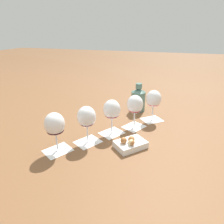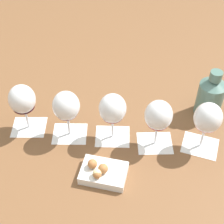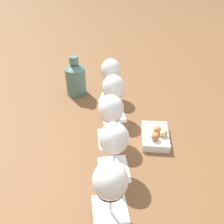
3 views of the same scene
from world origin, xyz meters
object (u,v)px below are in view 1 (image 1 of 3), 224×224
(wine_glass_2, at_px, (112,111))
(wine_glass_3, at_px, (87,118))
(wine_glass_4, at_px, (55,126))
(wine_glass_0, at_px, (154,100))
(ceramic_vase, at_px, (138,99))
(snack_dish, at_px, (130,144))
(wine_glass_1, at_px, (135,106))

(wine_glass_2, xyz_separation_m, wine_glass_3, (0.12, -0.08, -0.00))
(wine_glass_4, bearing_deg, wine_glass_0, 142.07)
(ceramic_vase, xyz_separation_m, snack_dish, (0.46, 0.06, -0.06))
(wine_glass_1, bearing_deg, snack_dish, 7.49)
(wine_glass_0, height_order, wine_glass_4, same)
(wine_glass_3, xyz_separation_m, ceramic_vase, (-0.47, 0.15, -0.05))
(wine_glass_3, bearing_deg, snack_dish, 94.16)
(wine_glass_4, height_order, snack_dish, wine_glass_4)
(wine_glass_0, height_order, snack_dish, wine_glass_0)
(wine_glass_0, height_order, wine_glass_3, same)
(snack_dish, bearing_deg, wine_glass_0, 170.68)
(wine_glass_1, distance_m, wine_glass_2, 0.15)
(wine_glass_1, bearing_deg, wine_glass_4, -39.29)
(wine_glass_3, bearing_deg, ceramic_vase, 162.35)
(wine_glass_0, bearing_deg, wine_glass_3, -36.62)
(wine_glass_4, xyz_separation_m, ceramic_vase, (-0.58, 0.25, -0.05))
(wine_glass_1, bearing_deg, wine_glass_3, -38.01)
(wine_glass_0, xyz_separation_m, wine_glass_4, (0.46, -0.36, 0.00))
(wine_glass_2, height_order, wine_glass_4, same)
(wine_glass_1, distance_m, snack_dish, 0.24)
(wine_glass_0, distance_m, ceramic_vase, 0.17)
(wine_glass_2, bearing_deg, ceramic_vase, 169.22)
(wine_glass_0, distance_m, wine_glass_3, 0.44)
(snack_dish, bearing_deg, wine_glass_2, -129.65)
(wine_glass_0, bearing_deg, wine_glass_1, -33.92)
(wine_glass_3, xyz_separation_m, wine_glass_4, (0.11, -0.10, 0.00))
(wine_glass_3, relative_size, wine_glass_4, 1.00)
(wine_glass_3, xyz_separation_m, snack_dish, (-0.01, 0.21, -0.10))
(wine_glass_4, relative_size, ceramic_vase, 0.99)
(wine_glass_0, bearing_deg, wine_glass_2, -37.30)
(wine_glass_3, bearing_deg, wine_glass_4, -41.82)
(wine_glass_2, distance_m, wine_glass_3, 0.14)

